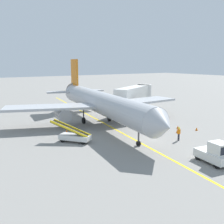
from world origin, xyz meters
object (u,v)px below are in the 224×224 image
Objects in this scene: belt_loader_forward_hold at (74,136)px; safety_cone_nose_left at (177,131)px; ground_crew_marshaller at (179,133)px; safety_cone_wingtip_right at (178,127)px; pushback_tug at (215,153)px; safety_cone_wingtip_left at (67,131)px; airliner at (100,103)px; safety_cone_nose_right at (197,129)px; baggage_tug_near_wing at (151,116)px; jet_bridge at (136,93)px.

safety_cone_nose_left is (13.72, -3.82, -0.56)m from belt_loader_forward_hold.
ground_crew_marshaller is 6.13m from safety_cone_wingtip_right.
pushback_tug is 2.26× the size of ground_crew_marshaller.
ground_crew_marshaller is 3.86× the size of safety_cone_wingtip_left.
belt_loader_forward_hold is at bearing -139.30° from airliner.
safety_cone_wingtip_left is (0.95, 4.40, -0.56)m from belt_loader_forward_hold.
safety_cone_wingtip_left is (-10.15, 10.91, -0.69)m from ground_crew_marshaller.
pushback_tug is 13.61m from safety_cone_wingtip_right.
safety_cone_nose_left is 3.28m from safety_cone_nose_right.
airliner is 7.51m from safety_cone_wingtip_left.
belt_loader_forward_hold is at bearing 165.32° from safety_cone_nose_right.
safety_cone_nose_left and safety_cone_wingtip_left have the same top height.
safety_cone_nose_right is (3.22, -0.62, 0.00)m from safety_cone_nose_left.
belt_loader_forward_hold is (-7.44, -6.40, -2.64)m from airliner.
ground_crew_marshaller is at bearing -134.25° from safety_cone_nose_left.
safety_cone_wingtip_left is 1.00× the size of safety_cone_wingtip_right.
airliner is 80.16× the size of safety_cone_nose_right.
safety_cone_wingtip_right is at bearing 124.04° from safety_cone_nose_right.
ground_crew_marshaller reaches higher than safety_cone_nose_right.
baggage_tug_near_wing is 7.13m from safety_cone_nose_left.
airliner is at bearing -152.00° from jet_bridge.
baggage_tug_near_wing reaches higher than ground_crew_marshaller.
safety_cone_nose_left is at bearing 169.16° from safety_cone_nose_right.
belt_loader_forward_hold is (-8.31, 13.80, -0.22)m from pushback_tug.
ground_crew_marshaller is 6.23m from safety_cone_nose_right.
jet_bridge is 15.94m from safety_cone_wingtip_right.
safety_cone_wingtip_left is at bearing 151.08° from safety_cone_nose_right.
safety_cone_nose_left is 1.00× the size of safety_cone_wingtip_left.
safety_cone_nose_right is at bearing -48.77° from airliner.
safety_cone_nose_left and safety_cone_wingtip_right have the same top height.
jet_bridge reaches higher than safety_cone_nose_left.
safety_cone_wingtip_left is at bearing -162.89° from airliner.
ground_crew_marshaller is at bearing -113.48° from jet_bridge.
airliner is at bearing 92.45° from pushback_tug.
pushback_tug is 7.81m from ground_crew_marshaller.
jet_bridge is 20.63m from safety_cone_wingtip_left.
airliner is 13.65m from jet_bridge.
pushback_tug is at bearing -87.55° from airliner.
pushback_tug is (0.86, -20.20, -2.42)m from airliner.
ground_crew_marshaller reaches higher than safety_cone_nose_left.
safety_cone_wingtip_right is (8.02, -8.65, -3.20)m from airliner.
jet_bridge is 17.91m from safety_cone_nose_left.
jet_bridge reaches higher than pushback_tug.
pushback_tug is 19.65m from safety_cone_wingtip_left.
baggage_tug_near_wing is at bearing -23.07° from airliner.
jet_bridge is 4.83× the size of baggage_tug_near_wing.
safety_cone_nose_right is 2.64m from safety_cone_wingtip_right.
safety_cone_wingtip_right is at bearing -8.28° from belt_loader_forward_hold.
safety_cone_wingtip_left is at bearing 132.95° from ground_crew_marshaller.
safety_cone_nose_left is (5.41, 9.98, -0.77)m from pushback_tug.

